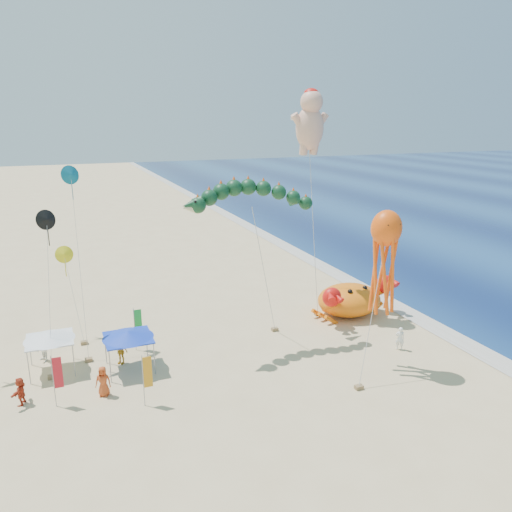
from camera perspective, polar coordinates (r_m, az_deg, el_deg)
The scene contains 11 objects.
ground at distance 37.17m, azimuth 4.08°, elevation -10.16°, with size 320.00×320.00×0.00m, color #D1B784.
foam_strip at distance 43.40m, azimuth 18.59°, elevation -7.07°, with size 320.00×320.00×0.00m, color silver.
crab_inflatable at distance 42.66m, azimuth 10.68°, elevation -4.83°, with size 7.44×5.48×3.26m.
dragon_kite at distance 34.35m, azimuth -0.70°, elevation 6.35°, with size 9.88×3.12×11.70m.
cherub_kite at distance 40.44m, azimuth 6.22°, elevation 15.17°, with size 2.29×2.48×18.28m.
octopus_kite at distance 32.46m, azimuth 14.48°, elevation 0.20°, with size 4.03×3.17×10.61m.
canopy_blue at distance 33.93m, azimuth -14.42°, elevation -8.72°, with size 3.30×3.30×2.71m.
canopy_white at distance 35.28m, azimuth -22.56°, elevation -8.50°, with size 3.17×3.17×2.71m.
feather_flags at distance 33.28m, azimuth -19.59°, elevation -10.47°, with size 11.01×7.52×3.20m.
beachgoers at distance 33.86m, azimuth -17.07°, elevation -11.90°, with size 25.74×8.50×1.88m.
small_kites at distance 36.14m, azimuth -23.40°, elevation 1.08°, with size 8.37×8.20×13.04m.
Camera 1 is at (-14.93, -29.98, 16.13)m, focal length 35.00 mm.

